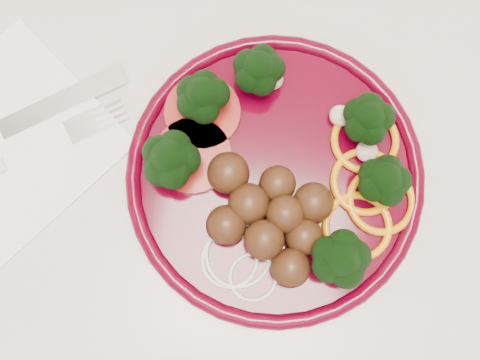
# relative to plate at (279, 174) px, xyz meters

# --- Properties ---
(counter) EXTENTS (2.40, 0.60, 0.90)m
(counter) POSITION_rel_plate_xyz_m (0.09, -0.01, -0.47)
(counter) COLOR silver
(counter) RESTS_ON ground
(plate) EXTENTS (0.27, 0.27, 0.06)m
(plate) POSITION_rel_plate_xyz_m (0.00, 0.00, 0.00)
(plate) COLOR #450011
(plate) RESTS_ON counter
(napkin) EXTENTS (0.23, 0.23, 0.00)m
(napkin) POSITION_rel_plate_xyz_m (-0.25, -0.01, -0.02)
(napkin) COLOR white
(napkin) RESTS_ON counter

